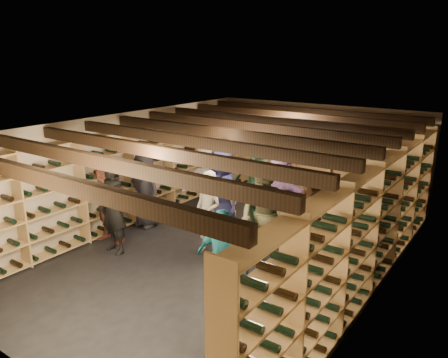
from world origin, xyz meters
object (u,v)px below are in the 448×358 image
(person_7, at_px, (208,214))
(person_9, at_px, (205,182))
(person_4, at_px, (222,261))
(person_8, at_px, (310,222))
(person_6, at_px, (221,193))
(crate_loose, at_px, (318,240))
(person_1, at_px, (113,208))
(person_10, at_px, (256,186))
(crate_stack_left, at_px, (223,204))
(person_12, at_px, (356,222))
(crate_stack_right, at_px, (314,205))
(person_11, at_px, (279,194))
(person_0, at_px, (145,190))
(person_5, at_px, (109,201))
(person_2, at_px, (263,216))

(person_7, distance_m, person_9, 2.07)
(person_4, distance_m, person_8, 2.10)
(person_6, bearing_deg, crate_loose, 30.30)
(person_1, xyz_separation_m, person_10, (1.55, 2.52, 0.07))
(crate_stack_left, relative_size, person_6, 0.37)
(crate_stack_left, relative_size, person_9, 0.42)
(crate_stack_left, distance_m, person_8, 2.73)
(person_10, xyz_separation_m, person_12, (2.35, -0.67, -0.04))
(crate_stack_right, height_order, crate_loose, crate_stack_right)
(person_7, bearing_deg, crate_loose, 54.63)
(person_4, distance_m, person_11, 3.02)
(person_11, height_order, person_12, person_12)
(person_0, relative_size, person_1, 0.93)
(person_5, relative_size, person_12, 0.93)
(crate_stack_left, relative_size, person_5, 0.40)
(person_0, relative_size, person_9, 1.02)
(person_9, bearing_deg, person_11, -23.79)
(person_6, bearing_deg, person_12, 9.58)
(person_5, bearing_deg, person_4, -17.17)
(crate_stack_right, xyz_separation_m, person_12, (1.64, -2.06, 0.65))
(person_7, distance_m, person_11, 1.71)
(person_1, distance_m, person_2, 2.78)
(person_2, height_order, person_4, person_2)
(person_7, relative_size, person_8, 0.99)
(person_8, bearing_deg, crate_loose, 112.36)
(person_5, relative_size, person_10, 0.89)
(crate_loose, relative_size, person_6, 0.28)
(person_0, xyz_separation_m, person_4, (3.23, -1.70, -0.03))
(person_11, bearing_deg, crate_stack_left, -170.14)
(person_0, distance_m, person_9, 1.39)
(person_9, relative_size, person_12, 0.88)
(person_9, height_order, person_10, person_10)
(person_11, bearing_deg, person_10, -168.51)
(person_1, xyz_separation_m, person_6, (1.18, 1.77, 0.03))
(person_9, bearing_deg, person_2, -54.63)
(crate_stack_left, xyz_separation_m, person_6, (0.52, -0.78, 0.57))
(person_7, relative_size, person_11, 0.92)
(crate_loose, xyz_separation_m, person_2, (-0.43, -1.42, 0.86))
(person_0, xyz_separation_m, person_9, (0.63, 1.24, -0.01))
(person_2, xyz_separation_m, person_8, (0.63, 0.53, -0.13))
(person_5, height_order, person_10, person_10)
(crate_stack_left, bearing_deg, person_8, -20.16)
(person_5, bearing_deg, person_10, 43.17)
(person_5, distance_m, person_9, 2.32)
(person_8, height_order, person_10, person_10)
(person_10, bearing_deg, person_5, -126.75)
(crate_loose, relative_size, person_9, 0.31)
(person_6, xyz_separation_m, person_12, (2.71, 0.08, -0.00))
(person_0, height_order, person_5, person_5)
(person_1, relative_size, person_10, 0.92)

